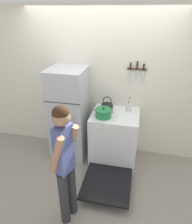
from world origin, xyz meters
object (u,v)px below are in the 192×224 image
(person, at_px, (65,161))
(tea_kettle, at_px, (107,106))
(dutch_oven_pot, at_px, (103,113))
(stove_range, at_px, (114,139))
(utensil_jar, at_px, (128,107))
(refrigerator, at_px, (70,114))

(person, bearing_deg, tea_kettle, 7.95)
(dutch_oven_pot, bearing_deg, person, -101.85)
(stove_range, height_order, utensil_jar, utensil_jar)
(stove_range, xyz_separation_m, person, (-0.41, -1.21, 0.46))
(refrigerator, height_order, tea_kettle, refrigerator)
(refrigerator, height_order, person, refrigerator)
(refrigerator, relative_size, tea_kettle, 6.75)
(dutch_oven_pot, relative_size, tea_kettle, 1.28)
(dutch_oven_pot, distance_m, utensil_jar, 0.46)
(refrigerator, distance_m, tea_kettle, 0.68)
(tea_kettle, bearing_deg, refrigerator, -170.86)
(utensil_jar, bearing_deg, stove_range, -136.85)
(refrigerator, xyz_separation_m, dutch_oven_pot, (0.63, -0.17, 0.18))
(dutch_oven_pot, distance_m, tea_kettle, 0.27)
(dutch_oven_pot, bearing_deg, stove_range, 29.22)
(refrigerator, height_order, stove_range, refrigerator)
(refrigerator, relative_size, dutch_oven_pot, 5.29)
(stove_range, bearing_deg, person, -108.60)
(stove_range, height_order, dutch_oven_pot, dutch_oven_pot)
(refrigerator, bearing_deg, person, -72.80)
(tea_kettle, bearing_deg, person, -100.11)
(refrigerator, distance_m, person, 1.35)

